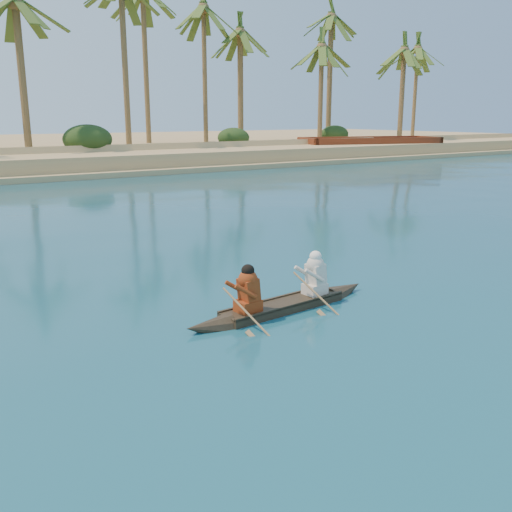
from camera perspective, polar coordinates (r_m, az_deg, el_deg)
ground at (r=13.64m, az=-21.41°, el=-3.47°), size 160.00×160.00×0.00m
canoe at (r=11.57m, az=2.71°, el=-4.27°), size 4.63×0.98×1.27m
barge_right at (r=56.16m, az=11.31°, el=10.47°), size 13.82×7.88×2.19m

